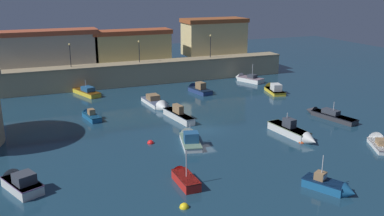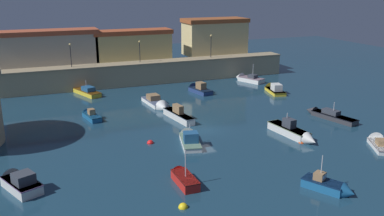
% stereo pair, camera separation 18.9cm
% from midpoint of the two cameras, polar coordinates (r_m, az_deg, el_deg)
% --- Properties ---
extents(ground_plane, '(137.01, 137.01, 0.00)m').
position_cam_midpoint_polar(ground_plane, '(47.92, 1.36, -2.81)').
color(ground_plane, '#19384C').
extents(quay_wall, '(49.76, 3.45, 3.60)m').
position_cam_midpoint_polar(quay_wall, '(69.76, -6.61, 4.74)').
color(quay_wall, tan).
rests_on(quay_wall, ground).
extents(old_town_backdrop, '(42.11, 5.47, 6.47)m').
position_cam_midpoint_polar(old_town_backdrop, '(72.76, -7.35, 8.77)').
color(old_town_backdrop, '#B3A791').
rests_on(old_town_backdrop, ground).
extents(quay_lamp_0, '(0.32, 0.32, 3.57)m').
position_cam_midpoint_polar(quay_lamp_0, '(66.99, -16.22, 7.33)').
color(quay_lamp_0, black).
rests_on(quay_lamp_0, quay_wall).
extents(quay_lamp_1, '(0.32, 0.32, 3.49)m').
position_cam_midpoint_polar(quay_lamp_1, '(68.89, -7.22, 8.05)').
color(quay_lamp_1, black).
rests_on(quay_lamp_1, quay_wall).
extents(quay_lamp_2, '(0.32, 0.32, 3.89)m').
position_cam_midpoint_polar(quay_lamp_2, '(73.04, 2.43, 8.81)').
color(quay_lamp_2, black).
rests_on(quay_lamp_2, quay_wall).
extents(moored_boat_0, '(1.37, 4.28, 3.30)m').
position_cam_midpoint_polar(moored_boat_0, '(35.35, -1.32, -9.32)').
color(moored_boat_0, red).
rests_on(moored_boat_0, ground).
extents(moored_boat_1, '(2.66, 5.55, 2.12)m').
position_cam_midpoint_polar(moored_boat_1, '(64.16, 0.62, 2.61)').
color(moored_boat_1, navy).
rests_on(moored_boat_1, ground).
extents(moored_boat_2, '(2.25, 6.96, 2.64)m').
position_cam_midpoint_polar(moored_boat_2, '(46.55, 13.47, -3.17)').
color(moored_boat_2, silver).
rests_on(moored_boat_2, ground).
extents(moored_boat_3, '(2.04, 4.74, 1.55)m').
position_cam_midpoint_polar(moored_boat_3, '(53.01, -13.70, -0.94)').
color(moored_boat_3, '#195689').
rests_on(moored_boat_3, ground).
extents(moored_boat_4, '(3.97, 7.18, 2.59)m').
position_cam_midpoint_polar(moored_boat_4, '(65.19, -14.51, 2.27)').
color(moored_boat_4, gold).
rests_on(moored_boat_4, ground).
extents(moored_boat_5, '(3.61, 5.29, 2.09)m').
position_cam_midpoint_polar(moored_boat_5, '(37.02, -22.46, -9.17)').
color(moored_boat_5, silver).
rests_on(moored_boat_5, ground).
extents(moored_boat_6, '(2.95, 5.94, 2.10)m').
position_cam_midpoint_polar(moored_boat_6, '(65.49, 10.76, 2.55)').
color(moored_boat_6, gold).
rests_on(moored_boat_6, ground).
extents(moored_boat_7, '(3.05, 6.16, 2.70)m').
position_cam_midpoint_polar(moored_boat_7, '(43.95, -0.50, -4.05)').
color(moored_boat_7, white).
rests_on(moored_boat_7, ground).
extents(moored_boat_8, '(3.02, 7.33, 2.55)m').
position_cam_midpoint_polar(moored_boat_8, '(54.25, 17.66, -0.85)').
color(moored_boat_8, '#333338').
rests_on(moored_boat_8, ground).
extents(moored_boat_9, '(3.22, 4.30, 3.13)m').
position_cam_midpoint_polar(moored_boat_9, '(35.59, 18.07, -9.97)').
color(moored_boat_9, '#195689').
rests_on(moored_boat_9, ground).
extents(moored_boat_10, '(2.47, 6.56, 1.88)m').
position_cam_midpoint_polar(moored_boat_10, '(56.75, -4.79, 0.62)').
color(moored_boat_10, white).
rests_on(moored_boat_10, ground).
extents(moored_boat_11, '(3.77, 5.13, 1.64)m').
position_cam_midpoint_polar(moored_boat_11, '(47.08, 23.75, -4.23)').
color(moored_boat_11, white).
rests_on(moored_boat_11, ground).
extents(moored_boat_12, '(2.23, 7.40, 1.94)m').
position_cam_midpoint_polar(moored_boat_12, '(51.54, -2.30, -0.79)').
color(moored_boat_12, silver).
rests_on(moored_boat_12, ground).
extents(moored_boat_13, '(3.83, 5.70, 3.58)m').
position_cam_midpoint_polar(moored_boat_13, '(71.92, 7.28, 3.96)').
color(moored_boat_13, white).
rests_on(moored_boat_13, ground).
extents(mooring_buoy_0, '(0.69, 0.69, 0.69)m').
position_cam_midpoint_polar(mooring_buoy_0, '(43.85, -5.73, -4.76)').
color(mooring_buoy_0, red).
rests_on(mooring_buoy_0, ground).
extents(mooring_buoy_1, '(0.68, 0.68, 0.68)m').
position_cam_midpoint_polar(mooring_buoy_1, '(45.26, 14.47, -4.53)').
color(mooring_buoy_1, '#EA4C19').
rests_on(mooring_buoy_1, ground).
extents(mooring_buoy_2, '(0.71, 0.71, 0.71)m').
position_cam_midpoint_polar(mooring_buoy_2, '(31.84, -1.23, -13.27)').
color(mooring_buoy_2, yellow).
rests_on(mooring_buoy_2, ground).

